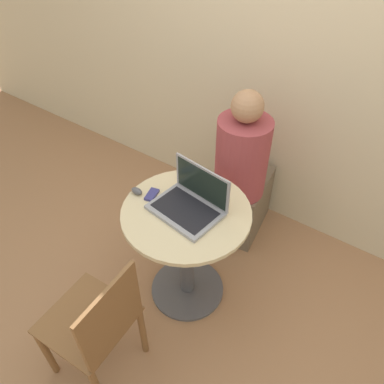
{
  "coord_description": "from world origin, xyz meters",
  "views": [
    {
      "loc": [
        0.83,
        -1.15,
        2.15
      ],
      "look_at": [
        0.0,
        0.05,
        0.83
      ],
      "focal_mm": 35.0,
      "sensor_mm": 36.0,
      "label": 1
    }
  ],
  "objects_px": {
    "person_seated": "(242,180)",
    "laptop": "(191,202)",
    "cell_phone": "(152,195)",
    "chair_empty": "(97,326)"
  },
  "relations": [
    {
      "from": "person_seated",
      "to": "laptop",
      "type": "bearing_deg",
      "value": -88.99
    },
    {
      "from": "cell_phone",
      "to": "person_seated",
      "type": "relative_size",
      "value": 0.09
    },
    {
      "from": "chair_empty",
      "to": "person_seated",
      "type": "height_order",
      "value": "person_seated"
    },
    {
      "from": "person_seated",
      "to": "cell_phone",
      "type": "bearing_deg",
      "value": -108.76
    },
    {
      "from": "laptop",
      "to": "cell_phone",
      "type": "distance_m",
      "value": 0.24
    },
    {
      "from": "chair_empty",
      "to": "laptop",
      "type": "bearing_deg",
      "value": 83.54
    },
    {
      "from": "cell_phone",
      "to": "person_seated",
      "type": "bearing_deg",
      "value": 71.24
    },
    {
      "from": "laptop",
      "to": "chair_empty",
      "type": "bearing_deg",
      "value": -96.46
    },
    {
      "from": "laptop",
      "to": "chair_empty",
      "type": "relative_size",
      "value": 0.47
    },
    {
      "from": "laptop",
      "to": "person_seated",
      "type": "bearing_deg",
      "value": 91.01
    }
  ]
}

